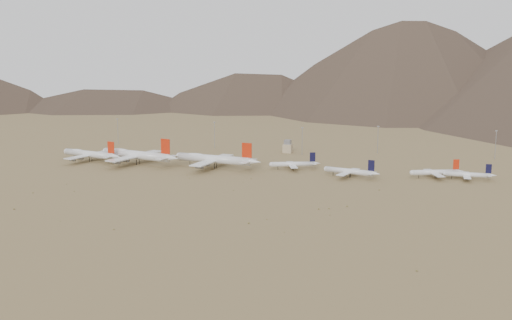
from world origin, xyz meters
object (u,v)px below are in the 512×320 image
(narrowbody_a, at_px, (294,164))
(widebody_west, at_px, (90,154))
(narrowbody_b, at_px, (351,171))
(control_tower, at_px, (288,147))
(widebody_east, at_px, (214,159))
(widebody_centre, at_px, (137,155))

(narrowbody_a, bearing_deg, widebody_west, 163.83)
(narrowbody_b, bearing_deg, widebody_west, -166.74)
(narrowbody_b, xyz_separation_m, control_tower, (-71.76, 100.06, 0.45))
(narrowbody_b, bearing_deg, widebody_east, -168.28)
(widebody_east, bearing_deg, widebody_west, -172.57)
(widebody_west, height_order, control_tower, widebody_west)
(narrowbody_a, distance_m, narrowbody_b, 52.30)
(widebody_east, height_order, narrowbody_b, widebody_east)
(widebody_west, relative_size, control_tower, 5.28)
(narrowbody_b, bearing_deg, narrowbody_a, 172.26)
(narrowbody_b, bearing_deg, control_tower, 140.96)
(narrowbody_a, bearing_deg, control_tower, 86.36)
(widebody_west, relative_size, widebody_east, 0.83)
(widebody_centre, xyz_separation_m, narrowbody_a, (132.03, 13.75, -3.77))
(narrowbody_a, relative_size, narrowbody_b, 0.90)
(widebody_east, xyz_separation_m, narrowbody_a, (63.32, 13.48, -3.38))
(widebody_west, xyz_separation_m, narrowbody_b, (225.11, -8.05, -1.75))
(widebody_west, bearing_deg, widebody_centre, 12.63)
(widebody_east, height_order, narrowbody_a, widebody_east)
(widebody_west, height_order, narrowbody_b, widebody_west)
(control_tower, bearing_deg, widebody_west, -149.04)
(widebody_east, relative_size, narrowbody_b, 1.72)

